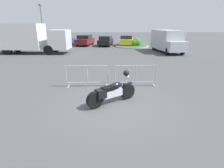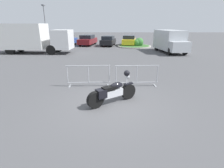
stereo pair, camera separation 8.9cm
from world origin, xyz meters
name	(u,v)px [view 1 (the left image)]	position (x,y,z in m)	size (l,w,h in m)	color
ground_plane	(112,104)	(0.00, 0.00, 0.00)	(120.00, 120.00, 0.00)	#4C4C4F
motorcycle	(112,92)	(0.02, 0.13, 0.47)	(1.91, 1.35, 1.23)	black
crowd_barrier_near	(87,76)	(-1.17, 2.08, 0.55)	(2.14, 0.53, 1.07)	#9EA0A5
crowd_barrier_far	(136,75)	(1.20, 2.08, 0.55)	(2.14, 0.53, 1.07)	#9EA0A5
box_truck	(27,37)	(-8.50, 12.47, 1.64)	(7.80, 2.63, 2.98)	white
delivery_van	(167,40)	(6.23, 13.15, 1.24)	(2.62, 5.22, 2.31)	#B2B7BC
parked_car_white	(22,40)	(-12.43, 19.41, 0.74)	(2.43, 4.54, 1.46)	white
parked_car_red	(43,40)	(-9.46, 19.34, 0.73)	(2.40, 4.47, 1.44)	#B21E19
parked_car_blue	(64,40)	(-6.48, 19.27, 0.74)	(2.43, 4.53, 1.46)	#284799
parked_car_maroon	(85,40)	(-3.51, 19.62, 0.74)	(2.43, 4.54, 1.46)	maroon
parked_car_black	(106,41)	(-0.54, 19.10, 0.69)	(2.27, 4.23, 1.36)	black
parked_car_yellow	(127,40)	(2.43, 19.46, 0.71)	(2.34, 4.36, 1.41)	yellow
pedestrian	(161,39)	(7.37, 19.31, 0.92)	(0.34, 0.34, 1.69)	#262838
planter_island	(134,44)	(3.32, 18.00, 0.33)	(4.50, 4.50, 1.18)	#ADA89E
street_lamp	(42,19)	(-10.41, 22.59, 3.71)	(0.36, 0.70, 5.68)	#595B60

